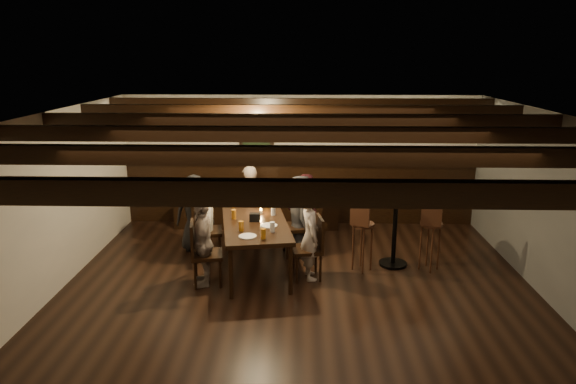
{
  "coord_description": "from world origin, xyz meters",
  "views": [
    {
      "loc": [
        0.04,
        -5.87,
        3.12
      ],
      "look_at": [
        -0.16,
        1.3,
        1.18
      ],
      "focal_mm": 32.0,
      "sensor_mm": 36.0,
      "label": 1
    }
  ],
  "objects_px": {
    "dining_table": "(255,224)",
    "person_left_near": "(204,221)",
    "chair_right_far": "(308,259)",
    "person_bench_right": "(304,209)",
    "chair_left_near": "(207,241)",
    "person_bench_left": "(195,213)",
    "person_right_near": "(300,216)",
    "chair_right_near": "(298,237)",
    "person_bench_centre": "(250,205)",
    "person_right_far": "(310,236)",
    "chair_left_far": "(206,265)",
    "bar_stool_left": "(362,246)",
    "high_top_table": "(395,223)",
    "person_left_far": "(203,242)",
    "bar_stool_right": "(430,245)"
  },
  "relations": [
    {
      "from": "chair_right_near",
      "to": "person_right_far",
      "type": "distance_m",
      "value": 0.96
    },
    {
      "from": "chair_left_near",
      "to": "person_bench_centre",
      "type": "height_order",
      "value": "person_bench_centre"
    },
    {
      "from": "chair_left_far",
      "to": "chair_right_far",
      "type": "xyz_separation_m",
      "value": [
        1.42,
        0.25,
        -0.0
      ]
    },
    {
      "from": "chair_right_near",
      "to": "chair_left_near",
      "type": "bearing_deg",
      "value": 90.0
    },
    {
      "from": "chair_left_far",
      "to": "bar_stool_left",
      "type": "relative_size",
      "value": 0.88
    },
    {
      "from": "chair_left_near",
      "to": "chair_right_near",
      "type": "distance_m",
      "value": 1.44
    },
    {
      "from": "chair_left_far",
      "to": "person_bench_left",
      "type": "xyz_separation_m",
      "value": [
        -0.41,
        1.3,
        0.35
      ]
    },
    {
      "from": "chair_right_far",
      "to": "bar_stool_right",
      "type": "height_order",
      "value": "bar_stool_right"
    },
    {
      "from": "person_right_far",
      "to": "chair_left_near",
      "type": "bearing_deg",
      "value": 58.53
    },
    {
      "from": "chair_left_far",
      "to": "bar_stool_left",
      "type": "bearing_deg",
      "value": 93.69
    },
    {
      "from": "chair_right_far",
      "to": "chair_left_far",
      "type": "bearing_deg",
      "value": 90.0
    },
    {
      "from": "person_bench_left",
      "to": "person_left_near",
      "type": "xyz_separation_m",
      "value": [
        0.22,
        -0.42,
        0.0
      ]
    },
    {
      "from": "dining_table",
      "to": "chair_left_near",
      "type": "distance_m",
      "value": 0.94
    },
    {
      "from": "person_left_far",
      "to": "high_top_table",
      "type": "height_order",
      "value": "person_left_far"
    },
    {
      "from": "person_bench_left",
      "to": "person_bench_right",
      "type": "xyz_separation_m",
      "value": [
        1.77,
        0.31,
        -0.02
      ]
    },
    {
      "from": "person_bench_right",
      "to": "high_top_table",
      "type": "height_order",
      "value": "person_bench_right"
    },
    {
      "from": "person_right_far",
      "to": "chair_right_near",
      "type": "bearing_deg",
      "value": 1.88
    },
    {
      "from": "chair_right_far",
      "to": "person_bench_right",
      "type": "relative_size",
      "value": 0.75
    },
    {
      "from": "chair_left_far",
      "to": "bar_stool_right",
      "type": "height_order",
      "value": "bar_stool_right"
    },
    {
      "from": "person_bench_left",
      "to": "person_left_near",
      "type": "distance_m",
      "value": 0.47
    },
    {
      "from": "person_left_near",
      "to": "person_left_far",
      "type": "height_order",
      "value": "person_left_near"
    },
    {
      "from": "chair_right_far",
      "to": "person_bench_right",
      "type": "distance_m",
      "value": 1.4
    },
    {
      "from": "person_left_far",
      "to": "high_top_table",
      "type": "xyz_separation_m",
      "value": [
        2.75,
        0.74,
        0.06
      ]
    },
    {
      "from": "person_left_near",
      "to": "person_right_far",
      "type": "height_order",
      "value": "person_left_near"
    },
    {
      "from": "person_bench_right",
      "to": "dining_table",
      "type": "bearing_deg",
      "value": 45.0
    },
    {
      "from": "chair_left_near",
      "to": "chair_right_far",
      "type": "height_order",
      "value": "chair_left_near"
    },
    {
      "from": "person_right_near",
      "to": "high_top_table",
      "type": "height_order",
      "value": "person_right_near"
    },
    {
      "from": "dining_table",
      "to": "person_left_near",
      "type": "bearing_deg",
      "value": 149.04
    },
    {
      "from": "person_right_far",
      "to": "bar_stool_right",
      "type": "distance_m",
      "value": 1.82
    },
    {
      "from": "bar_stool_right",
      "to": "person_right_near",
      "type": "bearing_deg",
      "value": -178.86
    },
    {
      "from": "chair_right_far",
      "to": "bar_stool_left",
      "type": "distance_m",
      "value": 0.86
    },
    {
      "from": "chair_left_far",
      "to": "person_left_far",
      "type": "xyz_separation_m",
      "value": [
        -0.03,
        -0.01,
        0.34
      ]
    },
    {
      "from": "person_right_near",
      "to": "high_top_table",
      "type": "bearing_deg",
      "value": -115.5
    },
    {
      "from": "person_bench_centre",
      "to": "bar_stool_left",
      "type": "bearing_deg",
      "value": 138.98
    },
    {
      "from": "person_right_near",
      "to": "bar_stool_right",
      "type": "bearing_deg",
      "value": -115.95
    },
    {
      "from": "person_bench_right",
      "to": "person_bench_centre",
      "type": "bearing_deg",
      "value": -9.46
    },
    {
      "from": "chair_right_far",
      "to": "person_left_far",
      "type": "relative_size",
      "value": 0.73
    },
    {
      "from": "person_right_near",
      "to": "person_bench_right",
      "type": "bearing_deg",
      "value": -18.43
    },
    {
      "from": "high_top_table",
      "to": "bar_stool_left",
      "type": "bearing_deg",
      "value": -157.79
    },
    {
      "from": "high_top_table",
      "to": "bar_stool_left",
      "type": "relative_size",
      "value": 0.99
    },
    {
      "from": "person_bench_left",
      "to": "person_left_near",
      "type": "height_order",
      "value": "person_left_near"
    },
    {
      "from": "chair_right_far",
      "to": "person_bench_centre",
      "type": "height_order",
      "value": "person_bench_centre"
    },
    {
      "from": "person_right_near",
      "to": "chair_right_near",
      "type": "bearing_deg",
      "value": 90.0
    },
    {
      "from": "person_bench_left",
      "to": "person_bench_centre",
      "type": "distance_m",
      "value": 0.91
    },
    {
      "from": "chair_left_near",
      "to": "chair_right_far",
      "type": "bearing_deg",
      "value": 57.99
    },
    {
      "from": "chair_right_far",
      "to": "person_bench_centre",
      "type": "distance_m",
      "value": 1.71
    },
    {
      "from": "chair_right_near",
      "to": "high_top_table",
      "type": "xyz_separation_m",
      "value": [
        1.45,
        -0.39,
        0.38
      ]
    },
    {
      "from": "chair_right_far",
      "to": "person_right_far",
      "type": "xyz_separation_m",
      "value": [
        0.03,
        0.01,
        0.35
      ]
    },
    {
      "from": "dining_table",
      "to": "chair_right_near",
      "type": "xyz_separation_m",
      "value": [
        0.63,
        0.57,
        -0.4
      ]
    },
    {
      "from": "chair_left_near",
      "to": "person_left_near",
      "type": "xyz_separation_m",
      "value": [
        -0.03,
        -0.01,
        0.33
      ]
    }
  ]
}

